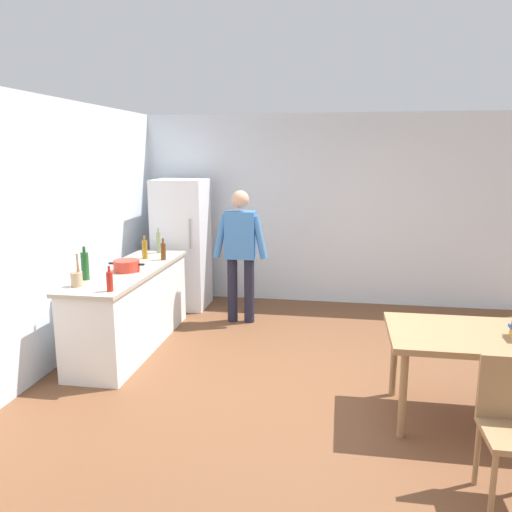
{
  "coord_description": "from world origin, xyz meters",
  "views": [
    {
      "loc": [
        0.28,
        -4.39,
        2.16
      ],
      "look_at": [
        -0.65,
        1.22,
        1.0
      ],
      "focal_mm": 35.82,
      "sensor_mm": 36.0,
      "label": 1
    }
  ],
  "objects_px": {
    "dining_table": "(478,342)",
    "bottle_sauce_red": "(110,281)",
    "refrigerator": "(182,244)",
    "utensil_jar": "(77,278)",
    "person": "(241,248)",
    "cooking_pot": "(127,266)",
    "bottle_vinegar_tall": "(159,242)",
    "bottle_oil_amber": "(145,249)",
    "bottle_beer_brown": "(163,251)",
    "bottle_wine_green": "(85,266)"
  },
  "relations": [
    {
      "from": "cooking_pot",
      "to": "bottle_oil_amber",
      "type": "height_order",
      "value": "bottle_oil_amber"
    },
    {
      "from": "dining_table",
      "to": "bottle_wine_green",
      "type": "xyz_separation_m",
      "value": [
        -3.63,
        0.56,
        0.37
      ]
    },
    {
      "from": "person",
      "to": "bottle_beer_brown",
      "type": "relative_size",
      "value": 6.54
    },
    {
      "from": "refrigerator",
      "to": "utensil_jar",
      "type": "xyz_separation_m",
      "value": [
        -0.28,
        -2.4,
        0.08
      ]
    },
    {
      "from": "person",
      "to": "bottle_oil_amber",
      "type": "xyz_separation_m",
      "value": [
        -1.08,
        -0.49,
        0.04
      ]
    },
    {
      "from": "refrigerator",
      "to": "bottle_beer_brown",
      "type": "bearing_deg",
      "value": -84.02
    },
    {
      "from": "refrigerator",
      "to": "utensil_jar",
      "type": "height_order",
      "value": "refrigerator"
    },
    {
      "from": "refrigerator",
      "to": "bottle_vinegar_tall",
      "type": "distance_m",
      "value": 0.69
    },
    {
      "from": "bottle_sauce_red",
      "to": "refrigerator",
      "type": "bearing_deg",
      "value": 92.42
    },
    {
      "from": "utensil_jar",
      "to": "bottle_oil_amber",
      "type": "relative_size",
      "value": 1.14
    },
    {
      "from": "person",
      "to": "dining_table",
      "type": "relative_size",
      "value": 1.21
    },
    {
      "from": "bottle_beer_brown",
      "to": "bottle_sauce_red",
      "type": "height_order",
      "value": "bottle_beer_brown"
    },
    {
      "from": "utensil_jar",
      "to": "bottle_oil_amber",
      "type": "distance_m",
      "value": 1.36
    },
    {
      "from": "dining_table",
      "to": "bottle_vinegar_tall",
      "type": "bearing_deg",
      "value": 149.09
    },
    {
      "from": "person",
      "to": "bottle_beer_brown",
      "type": "height_order",
      "value": "person"
    },
    {
      "from": "bottle_wine_green",
      "to": "bottle_beer_brown",
      "type": "relative_size",
      "value": 1.31
    },
    {
      "from": "bottle_vinegar_tall",
      "to": "cooking_pot",
      "type": "bearing_deg",
      "value": -89.18
    },
    {
      "from": "bottle_beer_brown",
      "to": "bottle_sauce_red",
      "type": "distance_m",
      "value": 1.44
    },
    {
      "from": "dining_table",
      "to": "bottle_sauce_red",
      "type": "xyz_separation_m",
      "value": [
        -3.19,
        0.19,
        0.32
      ]
    },
    {
      "from": "dining_table",
      "to": "utensil_jar",
      "type": "bearing_deg",
      "value": 175.16
    },
    {
      "from": "cooking_pot",
      "to": "utensil_jar",
      "type": "relative_size",
      "value": 1.25
    },
    {
      "from": "bottle_wine_green",
      "to": "bottle_sauce_red",
      "type": "height_order",
      "value": "bottle_wine_green"
    },
    {
      "from": "dining_table",
      "to": "bottle_vinegar_tall",
      "type": "height_order",
      "value": "bottle_vinegar_tall"
    },
    {
      "from": "person",
      "to": "bottle_wine_green",
      "type": "height_order",
      "value": "person"
    },
    {
      "from": "dining_table",
      "to": "bottle_oil_amber",
      "type": "height_order",
      "value": "bottle_oil_amber"
    },
    {
      "from": "utensil_jar",
      "to": "bottle_wine_green",
      "type": "bearing_deg",
      "value": 100.46
    },
    {
      "from": "bottle_wine_green",
      "to": "dining_table",
      "type": "bearing_deg",
      "value": -8.84
    },
    {
      "from": "refrigerator",
      "to": "bottle_oil_amber",
      "type": "distance_m",
      "value": 1.06
    },
    {
      "from": "cooking_pot",
      "to": "bottle_sauce_red",
      "type": "distance_m",
      "value": 0.82
    },
    {
      "from": "utensil_jar",
      "to": "bottle_wine_green",
      "type": "height_order",
      "value": "bottle_wine_green"
    },
    {
      "from": "refrigerator",
      "to": "bottle_wine_green",
      "type": "relative_size",
      "value": 5.29
    },
    {
      "from": "bottle_vinegar_tall",
      "to": "bottle_sauce_red",
      "type": "bearing_deg",
      "value": -83.88
    },
    {
      "from": "utensil_jar",
      "to": "bottle_vinegar_tall",
      "type": "height_order",
      "value": "same"
    },
    {
      "from": "bottle_wine_green",
      "to": "bottle_beer_brown",
      "type": "xyz_separation_m",
      "value": [
        0.44,
        1.06,
        -0.04
      ]
    },
    {
      "from": "refrigerator",
      "to": "utensil_jar",
      "type": "distance_m",
      "value": 2.41
    },
    {
      "from": "bottle_vinegar_tall",
      "to": "dining_table",
      "type": "bearing_deg",
      "value": -30.91
    },
    {
      "from": "bottle_oil_amber",
      "to": "bottle_vinegar_tall",
      "type": "bearing_deg",
      "value": 83.78
    },
    {
      "from": "bottle_oil_amber",
      "to": "bottle_beer_brown",
      "type": "height_order",
      "value": "bottle_oil_amber"
    },
    {
      "from": "bottle_vinegar_tall",
      "to": "bottle_sauce_red",
      "type": "height_order",
      "value": "bottle_vinegar_tall"
    },
    {
      "from": "utensil_jar",
      "to": "bottle_sauce_red",
      "type": "xyz_separation_m",
      "value": [
        0.39,
        -0.11,
        0.02
      ]
    },
    {
      "from": "bottle_beer_brown",
      "to": "dining_table",
      "type": "bearing_deg",
      "value": -27.01
    },
    {
      "from": "refrigerator",
      "to": "bottle_oil_amber",
      "type": "xyz_separation_m",
      "value": [
        -0.13,
        -1.05,
        0.12
      ]
    },
    {
      "from": "cooking_pot",
      "to": "bottle_oil_amber",
      "type": "distance_m",
      "value": 0.67
    },
    {
      "from": "cooking_pot",
      "to": "bottle_beer_brown",
      "type": "bearing_deg",
      "value": 73.51
    },
    {
      "from": "dining_table",
      "to": "bottle_sauce_red",
      "type": "relative_size",
      "value": 5.83
    },
    {
      "from": "person",
      "to": "refrigerator",
      "type": "bearing_deg",
      "value": 149.77
    },
    {
      "from": "dining_table",
      "to": "bottle_vinegar_tall",
      "type": "xyz_separation_m",
      "value": [
        -3.39,
        2.03,
        0.36
      ]
    },
    {
      "from": "bottle_wine_green",
      "to": "bottle_oil_amber",
      "type": "xyz_separation_m",
      "value": [
        0.2,
        1.09,
        -0.03
      ]
    },
    {
      "from": "person",
      "to": "cooking_pot",
      "type": "xyz_separation_m",
      "value": [
        -1.03,
        -1.16,
        -0.02
      ]
    },
    {
      "from": "refrigerator",
      "to": "cooking_pot",
      "type": "distance_m",
      "value": 1.72
    }
  ]
}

